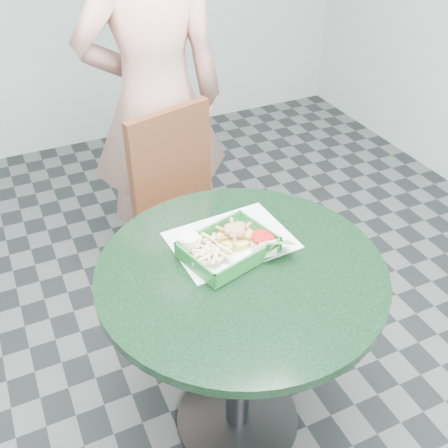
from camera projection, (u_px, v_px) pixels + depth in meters
name	position (u px, v px, depth m)	size (l,w,h in m)	color
floor	(237.00, 419.00, 2.00)	(4.00, 5.00, 0.02)	#303335
cafe_table	(240.00, 312.00, 1.65)	(0.86, 0.86, 0.75)	#363739
dining_chair	(181.00, 207.00, 2.21)	(0.39, 0.39, 0.93)	black
diner_person	(153.00, 73.00, 2.17)	(0.73, 0.48, 2.00)	tan
placemat	(231.00, 245.00, 1.65)	(0.37, 0.27, 0.00)	white
food_basket	(228.00, 256.00, 1.59)	(0.26, 0.19, 0.05)	#1F712B
crab_sandwich	(239.00, 239.00, 1.60)	(0.11, 0.11, 0.07)	gold
fries_pile	(207.00, 250.00, 1.58)	(0.11, 0.12, 0.04)	beige
sauce_ramekin	(191.00, 239.00, 1.60)	(0.07, 0.07, 0.04)	white
garnish_cup	(267.00, 253.00, 1.56)	(0.11, 0.11, 0.04)	silver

